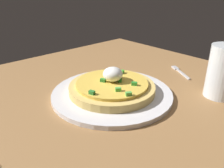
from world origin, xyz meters
TOP-DOWN VIEW (x-y plane):
  - dining_table at (0.00, 0.00)cm, footprint 91.56×71.81cm
  - plate at (-3.93, -7.44)cm, footprint 29.40×29.40cm
  - pizza at (-3.95, -7.39)cm, footprint 20.91×20.91cm
  - cup_near at (13.89, 11.80)cm, footprint 7.24×7.24cm
  - fork at (-1.41, 18.57)cm, footprint 9.72×6.56cm

SIDE VIEW (x-z plane):
  - dining_table at x=0.00cm, z-range 0.00..2.50cm
  - fork at x=-1.41cm, z-range 2.50..3.00cm
  - plate at x=-3.93cm, z-range 2.50..3.59cm
  - pizza at x=-3.95cm, z-range 2.01..8.00cm
  - cup_near at x=13.89cm, z-range 2.27..14.94cm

